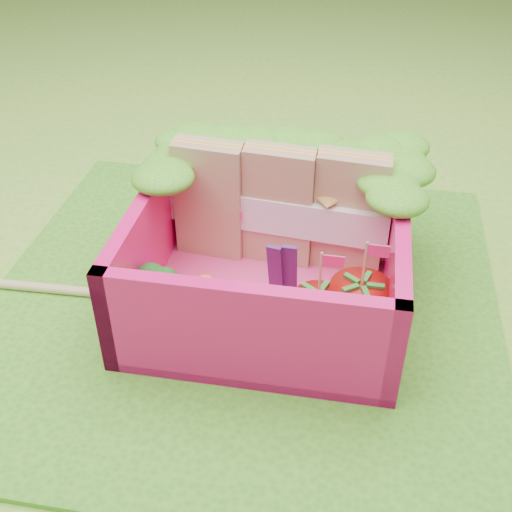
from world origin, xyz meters
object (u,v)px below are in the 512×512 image
object	(u,v)px
bento_box	(269,253)
strawberry_right	(359,310)
sandwich_stack	(279,207)
strawberry_left	(317,314)
chopsticks	(40,287)
broccoli	(166,285)

from	to	relation	value
bento_box	strawberry_right	xyz separation A→B (m)	(0.46, -0.26, -0.08)
sandwich_stack	strawberry_left	world-z (taller)	sandwich_stack
bento_box	chopsticks	size ratio (longest dim) A/B	0.58
broccoli	strawberry_left	distance (m)	0.73
strawberry_left	strawberry_right	size ratio (longest dim) A/B	0.89
sandwich_stack	bento_box	bearing A→B (deg)	-90.96
sandwich_stack	strawberry_left	distance (m)	0.67
broccoli	strawberry_left	size ratio (longest dim) A/B	0.66
chopsticks	bento_box	bearing A→B (deg)	7.86
bento_box	sandwich_stack	bearing A→B (deg)	89.04
strawberry_right	sandwich_stack	bearing A→B (deg)	129.30
bento_box	sandwich_stack	world-z (taller)	sandwich_stack
bento_box	broccoli	size ratio (longest dim) A/B	4.15
strawberry_left	broccoli	bearing A→B (deg)	178.96
broccoli	chopsticks	xyz separation A→B (m)	(-0.74, 0.11, -0.21)
broccoli	chopsticks	distance (m)	0.77
bento_box	strawberry_right	world-z (taller)	strawberry_right
strawberry_left	sandwich_stack	bearing A→B (deg)	114.53
sandwich_stack	broccoli	size ratio (longest dim) A/B	3.76
bento_box	strawberry_left	world-z (taller)	bento_box
strawberry_right	chopsticks	distance (m)	1.66
strawberry_right	chopsticks	size ratio (longest dim) A/B	0.24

